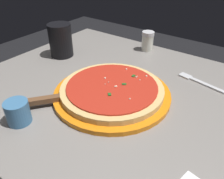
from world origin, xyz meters
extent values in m
cube|color=black|center=(0.41, -0.29, 0.36)|extent=(0.06, 0.06, 0.72)
cube|color=gray|center=(0.00, 0.00, 0.74)|extent=(0.95, 0.73, 0.03)
cylinder|color=orange|center=(0.04, 0.03, 0.76)|extent=(0.32, 0.32, 0.01)
cylinder|color=#DBB26B|center=(0.04, 0.03, 0.77)|extent=(0.28, 0.28, 0.02)
cylinder|color=red|center=(0.04, 0.03, 0.78)|extent=(0.25, 0.25, 0.00)
sphere|color=#EFEACC|center=(0.01, -0.04, 0.78)|extent=(0.00, 0.00, 0.00)
sphere|color=#EFEACC|center=(0.01, -0.05, 0.78)|extent=(0.00, 0.00, 0.00)
sphere|color=#EFEACC|center=(-0.04, 0.06, 0.78)|extent=(0.00, 0.00, 0.00)
sphere|color=#EFEACC|center=(0.07, 0.01, 0.78)|extent=(0.01, 0.01, 0.01)
sphere|color=#EFEACC|center=(0.03, 0.03, 0.78)|extent=(0.00, 0.00, 0.00)
sphere|color=#EFEACC|center=(-0.02, -0.07, 0.78)|extent=(0.01, 0.01, 0.01)
sphere|color=#EFEACC|center=(0.05, 0.04, 0.78)|extent=(0.00, 0.00, 0.00)
sphere|color=#EFEACC|center=(0.02, 0.03, 0.78)|extent=(0.01, 0.01, 0.01)
sphere|color=#EFEACC|center=(0.05, -0.07, 0.78)|extent=(0.01, 0.01, 0.01)
sphere|color=#EFEACC|center=(-0.01, -0.04, 0.78)|extent=(0.00, 0.00, 0.00)
sphere|color=#EFEACC|center=(0.05, 0.02, 0.78)|extent=(0.00, 0.00, 0.00)
cube|color=#23561E|center=(0.01, 0.07, 0.78)|extent=(0.01, 0.01, 0.00)
cube|color=#23561E|center=(0.02, -0.05, 0.78)|extent=(0.01, 0.01, 0.00)
cube|color=#23561E|center=(0.01, 0.01, 0.78)|extent=(0.01, 0.01, 0.00)
cube|color=silver|center=(0.09, 0.10, 0.76)|extent=(0.11, 0.11, 0.00)
cube|color=brown|center=(0.16, 0.19, 0.77)|extent=(0.09, 0.11, 0.01)
cylinder|color=black|center=(0.34, -0.07, 0.81)|extent=(0.08, 0.08, 0.12)
cylinder|color=teal|center=(0.15, 0.25, 0.78)|extent=(0.06, 0.06, 0.06)
cube|color=silver|center=(-0.18, -0.17, 0.75)|extent=(0.15, 0.04, 0.00)
cube|color=silver|center=(-0.09, -0.19, 0.75)|extent=(0.04, 0.03, 0.00)
cylinder|color=silver|center=(0.11, -0.30, 0.78)|extent=(0.04, 0.04, 0.06)
cylinder|color=silver|center=(0.11, -0.30, 0.82)|extent=(0.05, 0.05, 0.01)
camera|label=1|loc=(-0.27, 0.45, 1.11)|focal=36.44mm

